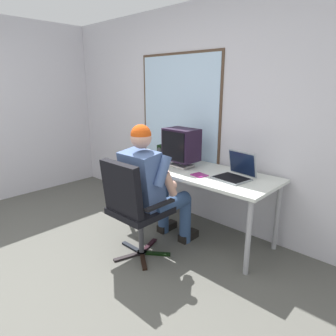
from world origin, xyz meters
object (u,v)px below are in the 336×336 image
object	(u,v)px
office_chair	(132,203)
desk_speaker	(162,151)
person_seated	(152,185)
laptop	(236,171)
crt_monitor	(181,145)
desk	(195,176)
cd_case	(199,175)
wine_glass	(147,154)

from	to	relation	value
office_chair	desk_speaker	size ratio (longest dim) A/B	6.21
person_seated	office_chair	bearing A→B (deg)	-89.82
laptop	desk_speaker	size ratio (longest dim) A/B	2.28
office_chair	person_seated	distance (m)	0.28
crt_monitor	laptop	xyz separation A→B (m)	(0.68, 0.03, -0.17)
desk	office_chair	bearing A→B (deg)	-96.64
laptop	office_chair	bearing A→B (deg)	-124.10
crt_monitor	cd_case	world-z (taller)	crt_monitor
desk_speaker	cd_case	distance (m)	0.86
cd_case	wine_glass	bearing A→B (deg)	-176.87
wine_glass	cd_case	size ratio (longest dim) A/B	1.02
crt_monitor	desk_speaker	bearing A→B (deg)	162.51
desk	wine_glass	size ratio (longest dim) A/B	10.84
office_chair	person_seated	xyz separation A→B (m)	(-0.00, 0.26, 0.11)
office_chair	desk_speaker	bearing A→B (deg)	119.92
laptop	cd_case	size ratio (longest dim) A/B	2.24
desk	cd_case	size ratio (longest dim) A/B	11.01
wine_glass	crt_monitor	bearing A→B (deg)	27.48
desk_speaker	cd_case	size ratio (longest dim) A/B	0.98
laptop	crt_monitor	bearing A→B (deg)	-177.27
person_seated	laptop	bearing A→B (deg)	45.45
person_seated	desk	bearing A→B (deg)	80.13
wine_glass	person_seated	bearing A→B (deg)	-37.66
crt_monitor	wine_glass	bearing A→B (deg)	-152.52
desk	wine_glass	distance (m)	0.62
person_seated	desk_speaker	xyz separation A→B (m)	(-0.55, 0.69, 0.15)
crt_monitor	desk_speaker	size ratio (longest dim) A/B	2.65
crt_monitor	desk_speaker	xyz separation A→B (m)	(-0.44, 0.14, -0.16)
wine_glass	office_chair	bearing A→B (deg)	-53.05
office_chair	cd_case	world-z (taller)	office_chair
desk	cd_case	world-z (taller)	cd_case
person_seated	crt_monitor	world-z (taller)	person_seated
office_chair	cd_case	xyz separation A→B (m)	(0.26, 0.66, 0.18)
cd_case	laptop	bearing A→B (deg)	30.11
office_chair	desk_speaker	world-z (taller)	office_chair
person_seated	cd_case	xyz separation A→B (m)	(0.26, 0.40, 0.07)
desk	crt_monitor	xyz separation A→B (m)	(-0.20, 0.00, 0.31)
laptop	cd_case	distance (m)	0.36
cd_case	crt_monitor	bearing A→B (deg)	158.46
laptop	cd_case	xyz separation A→B (m)	(-0.31, -0.18, -0.06)
wine_glass	desk	bearing A→B (deg)	17.94
desk_speaker	desk	bearing A→B (deg)	-12.48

